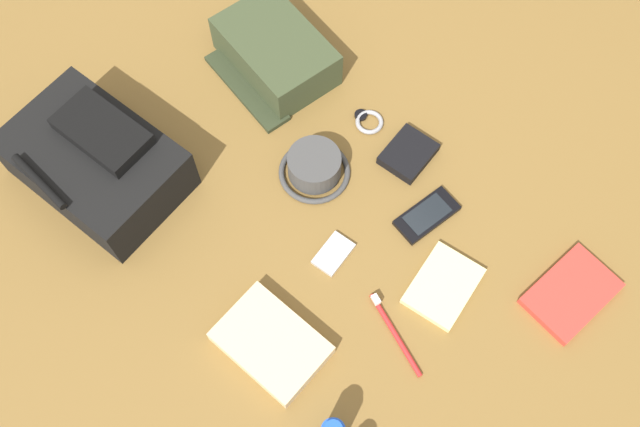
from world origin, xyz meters
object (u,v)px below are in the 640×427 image
(cell_phone, at_px, (427,215))
(paperback_novel, at_px, (571,293))
(media_player, at_px, (334,254))
(wristwatch, at_px, (368,121))
(notepad, at_px, (443,286))
(backpack, at_px, (96,161))
(toothbrush, at_px, (393,330))
(wallet, at_px, (408,154))
(folded_towel, at_px, (271,343))
(bucket_hat, at_px, (314,167))
(toiletry_pouch, at_px, (275,53))

(cell_phone, bearing_deg, paperback_novel, -167.82)
(media_player, bearing_deg, cell_phone, -112.23)
(paperback_novel, height_order, wristwatch, paperback_novel)
(wristwatch, distance_m, notepad, 0.41)
(backpack, xyz_separation_m, toothbrush, (-0.66, -0.17, -0.06))
(wristwatch, relative_size, wallet, 0.65)
(backpack, relative_size, folded_towel, 1.84)
(bucket_hat, relative_size, cell_phone, 1.07)
(backpack, distance_m, cell_phone, 0.69)
(wallet, relative_size, folded_towel, 0.55)
(backpack, height_order, toothbrush, backpack)
(bucket_hat, height_order, toothbrush, bucket_hat)
(bucket_hat, height_order, cell_phone, bucket_hat)
(paperback_novel, bearing_deg, folded_towel, 54.02)
(toiletry_pouch, distance_m, notepad, 0.64)
(wallet, bearing_deg, cell_phone, 140.28)
(wristwatch, bearing_deg, toothbrush, 138.21)
(bucket_hat, height_order, wristwatch, bucket_hat)
(media_player, height_order, notepad, notepad)
(notepad, distance_m, folded_towel, 0.36)
(toothbrush, height_order, folded_towel, folded_towel)
(bucket_hat, relative_size, notepad, 1.02)
(wristwatch, bearing_deg, toiletry_pouch, 7.60)
(toiletry_pouch, height_order, toothbrush, toiletry_pouch)
(paperback_novel, distance_m, wallet, 0.44)
(folded_towel, bearing_deg, notepad, -116.55)
(wallet, height_order, folded_towel, folded_towel)
(toothbrush, distance_m, folded_towel, 0.23)
(wallet, bearing_deg, media_player, 92.34)
(paperback_novel, bearing_deg, wristwatch, -1.74)
(backpack, distance_m, paperback_novel, 0.99)
(notepad, bearing_deg, wristwatch, -36.26)
(toiletry_pouch, height_order, notepad, toiletry_pouch)
(backpack, relative_size, wristwatch, 5.17)
(bucket_hat, xyz_separation_m, folded_towel, (-0.20, 0.32, -0.01))
(bucket_hat, relative_size, folded_towel, 0.77)
(cell_phone, bearing_deg, toiletry_pouch, -5.74)
(toiletry_pouch, bearing_deg, notepad, 166.88)
(paperback_novel, distance_m, media_player, 0.47)
(bucket_hat, bearing_deg, paperback_novel, -164.16)
(bucket_hat, bearing_deg, backpack, 45.03)
(toothbrush, height_order, wallet, wallet)
(toiletry_pouch, relative_size, wallet, 2.62)
(cell_phone, relative_size, wristwatch, 2.01)
(toiletry_pouch, xyz_separation_m, cell_phone, (-0.50, 0.05, -0.04))
(cell_phone, xyz_separation_m, wristwatch, (0.24, -0.08, -0.00))
(toiletry_pouch, bearing_deg, wallet, -175.41)
(bucket_hat, xyz_separation_m, media_player, (-0.16, 0.11, -0.02))
(paperback_novel, height_order, notepad, paperback_novel)
(toothbrush, bearing_deg, folded_towel, 51.41)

